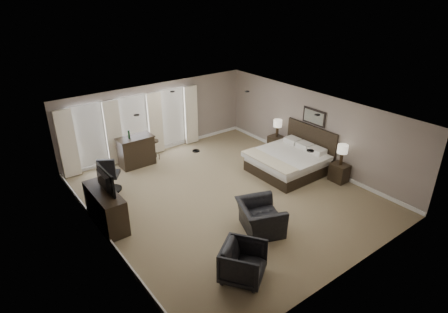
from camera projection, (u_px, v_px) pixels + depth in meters
room at (227, 157)px, 10.88m from camera, size 7.60×8.60×2.64m
window_bay at (135, 127)px, 13.34m from camera, size 5.25×0.20×2.30m
bed at (288, 153)px, 12.51m from camera, size 2.26×2.15×1.44m
nightstand_near at (339, 173)px, 12.13m from camera, size 0.45×0.55×0.60m
nightstand_far at (276, 144)px, 14.22m from camera, size 0.46×0.56×0.62m
lamp_near at (342, 155)px, 11.86m from camera, size 0.33×0.33×0.68m
lamp_far at (277, 128)px, 13.94m from camera, size 0.32×0.32×0.66m
wall_art at (314, 117)px, 12.68m from camera, size 0.04×0.96×0.56m
dresser at (106, 208)px, 9.89m from camera, size 0.56×1.73×1.00m
tv at (103, 189)px, 9.64m from camera, size 0.61×1.07×0.14m
armchair_near at (260, 213)px, 9.63m from camera, size 1.16×1.40×1.05m
armchair_far at (243, 261)px, 8.07m from camera, size 1.22×1.21×0.93m
bar_counter at (136, 151)px, 13.07m from camera, size 1.23×0.64×1.07m
bar_stool_left at (106, 186)px, 11.27m from camera, size 0.40×0.40×0.67m
bar_stool_right at (154, 150)px, 13.58m from camera, size 0.45×0.45×0.75m
desk_chair at (110, 173)px, 11.45m from camera, size 0.84×0.84×1.18m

